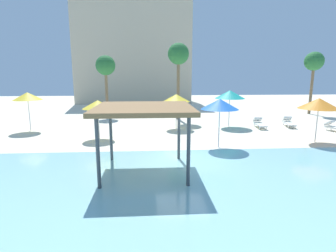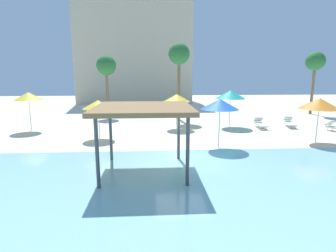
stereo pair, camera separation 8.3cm
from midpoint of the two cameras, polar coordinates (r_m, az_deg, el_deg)
ground_plane at (r=13.23m, az=2.71°, el=-7.17°), size 80.00×80.00×0.00m
lagoon_water at (r=8.45m, az=6.97°, el=-18.18°), size 44.00×13.50×0.04m
shade_pavilion at (r=11.02m, az=-5.36°, el=3.27°), size 3.95×3.95×2.84m
beach_umbrella_yellow_1 at (r=21.99m, az=-27.90°, el=5.64°), size 2.02×2.02×2.83m
beach_umbrella_blue_2 at (r=15.21m, az=10.86°, el=4.61°), size 2.11×2.11×2.77m
beach_umbrella_yellow_3 at (r=17.72m, az=-14.89°, el=4.47°), size 1.97×1.97×2.49m
beach_umbrella_teal_4 at (r=21.63m, az=12.98°, el=6.58°), size 2.33×2.33×2.88m
beach_umbrella_orange_5 at (r=18.45m, az=29.41°, el=4.21°), size 2.35×2.35×2.72m
beach_umbrella_yellow_6 at (r=20.42m, az=1.66°, el=6.01°), size 2.06×2.06×2.63m
lounge_chair_0 at (r=22.09m, az=18.86°, el=0.54°), size 0.79×1.95×0.74m
lounge_chair_4 at (r=23.43m, az=24.31°, el=0.72°), size 1.01×1.98×0.74m
palm_tree_0 at (r=31.63m, az=28.65°, el=11.76°), size 1.90×1.90×6.36m
palm_tree_1 at (r=24.55m, az=2.13°, el=14.72°), size 1.90×1.90×6.85m
palm_tree_2 at (r=27.13m, az=-13.27°, el=12.21°), size 1.90×1.90×5.90m
hotel_block_0 at (r=41.46m, az=-7.28°, el=15.04°), size 16.09×8.34×14.17m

